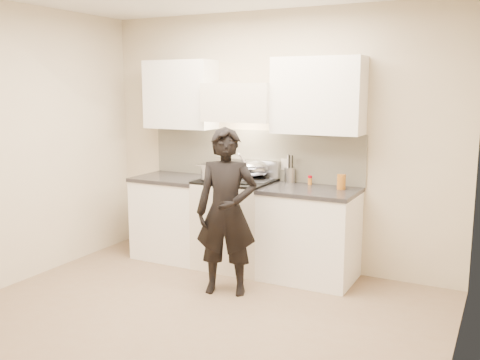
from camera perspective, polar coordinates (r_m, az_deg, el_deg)
name	(u,v)px	position (r m, az deg, el deg)	size (l,w,h in m)	color
ground_plane	(189,322)	(4.57, -5.50, -14.82)	(4.00, 4.00, 0.00)	#7F6952
room_shell	(204,125)	(4.51, -3.91, 5.92)	(4.04, 3.54, 2.70)	beige
stove	(236,223)	(5.72, -0.44, -4.62)	(0.76, 0.65, 0.96)	silver
counter_right	(310,234)	(5.41, 7.43, -5.73)	(0.92, 0.67, 0.92)	white
counter_left	(175,216)	(6.12, -6.95, -3.88)	(0.82, 0.67, 0.92)	white
wok	(253,169)	(5.68, 1.43, 1.23)	(0.36, 0.44, 0.29)	#A9ADC0
stock_pot	(212,171)	(5.58, -2.96, 0.92)	(0.34, 0.30, 0.16)	#A9ADC0
utensil_crock	(290,174)	(5.62, 5.33, 0.64)	(0.11, 0.11, 0.29)	#A8A8A8
spice_jar	(310,180)	(5.52, 7.47, -0.01)	(0.04, 0.04, 0.09)	#C77522
oil_glass	(341,182)	(5.32, 10.76, -0.19)	(0.08, 0.08, 0.15)	#A35E1B
person	(226,212)	(4.93, -1.45, -3.41)	(0.57, 0.37, 1.55)	black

